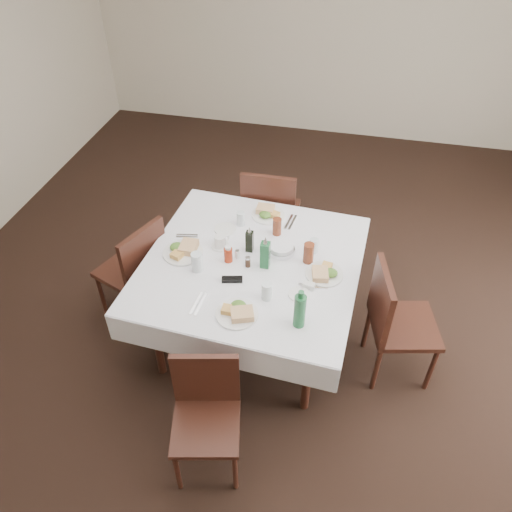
{
  "coord_description": "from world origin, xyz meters",
  "views": [
    {
      "loc": [
        0.37,
        -2.59,
        3.07
      ],
      "look_at": [
        -0.21,
        -0.05,
        0.8
      ],
      "focal_mm": 35.0,
      "sensor_mm": 36.0,
      "label": 1
    }
  ],
  "objects_px": {
    "water_n": "(241,219)",
    "oil_cruet_dark": "(250,240)",
    "chair_south": "(206,407)",
    "ketchup_bottle": "(228,254)",
    "green_bottle": "(300,310)",
    "oil_cruet_green": "(265,254)",
    "water_w": "(197,262)",
    "chair_west": "(137,267)",
    "water_s": "(267,291)",
    "chair_north": "(270,211)",
    "chair_east": "(393,318)",
    "bread_basket": "(281,249)",
    "coffee_mug": "(220,242)",
    "water_e": "(314,246)",
    "dining_table": "(252,269)"
  },
  "relations": [
    {
      "from": "water_n",
      "to": "oil_cruet_dark",
      "type": "relative_size",
      "value": 0.54
    },
    {
      "from": "chair_south",
      "to": "ketchup_bottle",
      "type": "distance_m",
      "value": 1.04
    },
    {
      "from": "oil_cruet_dark",
      "to": "water_n",
      "type": "bearing_deg",
      "value": 115.93
    },
    {
      "from": "chair_south",
      "to": "green_bottle",
      "type": "xyz_separation_m",
      "value": [
        0.45,
        0.51,
        0.41
      ]
    },
    {
      "from": "green_bottle",
      "to": "ketchup_bottle",
      "type": "bearing_deg",
      "value": 140.56
    },
    {
      "from": "chair_south",
      "to": "oil_cruet_green",
      "type": "height_order",
      "value": "oil_cruet_green"
    },
    {
      "from": "chair_south",
      "to": "water_w",
      "type": "distance_m",
      "value": 0.96
    },
    {
      "from": "chair_west",
      "to": "oil_cruet_green",
      "type": "height_order",
      "value": "oil_cruet_green"
    },
    {
      "from": "oil_cruet_dark",
      "to": "water_s",
      "type": "bearing_deg",
      "value": -63.69
    },
    {
      "from": "water_n",
      "to": "water_w",
      "type": "distance_m",
      "value": 0.58
    },
    {
      "from": "water_s",
      "to": "water_w",
      "type": "xyz_separation_m",
      "value": [
        -0.52,
        0.16,
        0.01
      ]
    },
    {
      "from": "chair_north",
      "to": "chair_south",
      "type": "bearing_deg",
      "value": -89.62
    },
    {
      "from": "water_s",
      "to": "ketchup_bottle",
      "type": "xyz_separation_m",
      "value": [
        -0.34,
        0.3,
        -0.0
      ]
    },
    {
      "from": "water_w",
      "to": "ketchup_bottle",
      "type": "relative_size",
      "value": 1.09
    },
    {
      "from": "chair_east",
      "to": "bread_basket",
      "type": "height_order",
      "value": "chair_east"
    },
    {
      "from": "chair_south",
      "to": "bread_basket",
      "type": "distance_m",
      "value": 1.21
    },
    {
      "from": "oil_cruet_green",
      "to": "green_bottle",
      "type": "relative_size",
      "value": 0.92
    },
    {
      "from": "bread_basket",
      "to": "ketchup_bottle",
      "type": "distance_m",
      "value": 0.38
    },
    {
      "from": "coffee_mug",
      "to": "bread_basket",
      "type": "bearing_deg",
      "value": 4.68
    },
    {
      "from": "ketchup_bottle",
      "to": "green_bottle",
      "type": "height_order",
      "value": "green_bottle"
    },
    {
      "from": "coffee_mug",
      "to": "oil_cruet_dark",
      "type": "bearing_deg",
      "value": 1.3
    },
    {
      "from": "chair_east",
      "to": "water_e",
      "type": "distance_m",
      "value": 0.73
    },
    {
      "from": "water_e",
      "to": "bread_basket",
      "type": "distance_m",
      "value": 0.23
    },
    {
      "from": "chair_west",
      "to": "water_n",
      "type": "relative_size",
      "value": 8.07
    },
    {
      "from": "dining_table",
      "to": "oil_cruet_green",
      "type": "relative_size",
      "value": 6.06
    },
    {
      "from": "dining_table",
      "to": "bread_basket",
      "type": "bearing_deg",
      "value": 38.56
    },
    {
      "from": "water_s",
      "to": "bread_basket",
      "type": "bearing_deg",
      "value": 89.28
    },
    {
      "from": "chair_south",
      "to": "green_bottle",
      "type": "bearing_deg",
      "value": 48.27
    },
    {
      "from": "chair_east",
      "to": "water_n",
      "type": "height_order",
      "value": "chair_east"
    },
    {
      "from": "water_e",
      "to": "ketchup_bottle",
      "type": "bearing_deg",
      "value": -158.08
    },
    {
      "from": "water_w",
      "to": "oil_cruet_dark",
      "type": "relative_size",
      "value": 0.68
    },
    {
      "from": "bread_basket",
      "to": "green_bottle",
      "type": "height_order",
      "value": "green_bottle"
    },
    {
      "from": "ketchup_bottle",
      "to": "chair_west",
      "type": "bearing_deg",
      "value": 176.93
    },
    {
      "from": "water_s",
      "to": "green_bottle",
      "type": "relative_size",
      "value": 0.46
    },
    {
      "from": "water_w",
      "to": "bread_basket",
      "type": "height_order",
      "value": "water_w"
    },
    {
      "from": "chair_west",
      "to": "water_e",
      "type": "height_order",
      "value": "chair_west"
    },
    {
      "from": "chair_south",
      "to": "chair_east",
      "type": "xyz_separation_m",
      "value": [
        1.05,
        0.91,
        0.06
      ]
    },
    {
      "from": "water_n",
      "to": "chair_east",
      "type": "bearing_deg",
      "value": -22.53
    },
    {
      "from": "chair_north",
      "to": "chair_west",
      "type": "distance_m",
      "value": 1.24
    },
    {
      "from": "ketchup_bottle",
      "to": "bread_basket",
      "type": "bearing_deg",
      "value": 27.02
    },
    {
      "from": "chair_north",
      "to": "chair_south",
      "type": "relative_size",
      "value": 1.16
    },
    {
      "from": "chair_north",
      "to": "green_bottle",
      "type": "xyz_separation_m",
      "value": [
        0.46,
        -1.41,
        0.34
      ]
    },
    {
      "from": "oil_cruet_green",
      "to": "green_bottle",
      "type": "bearing_deg",
      "value": -56.67
    },
    {
      "from": "water_w",
      "to": "oil_cruet_green",
      "type": "xyz_separation_m",
      "value": [
        0.44,
        0.14,
        0.04
      ]
    },
    {
      "from": "water_w",
      "to": "coffee_mug",
      "type": "height_order",
      "value": "water_w"
    },
    {
      "from": "chair_north",
      "to": "coffee_mug",
      "type": "height_order",
      "value": "chair_north"
    },
    {
      "from": "chair_north",
      "to": "chair_east",
      "type": "bearing_deg",
      "value": -43.53
    },
    {
      "from": "oil_cruet_dark",
      "to": "oil_cruet_green",
      "type": "relative_size",
      "value": 0.81
    },
    {
      "from": "chair_north",
      "to": "coffee_mug",
      "type": "xyz_separation_m",
      "value": [
        -0.2,
        -0.8,
        0.26
      ]
    },
    {
      "from": "ketchup_bottle",
      "to": "oil_cruet_dark",
      "type": "bearing_deg",
      "value": 50.5
    }
  ]
}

